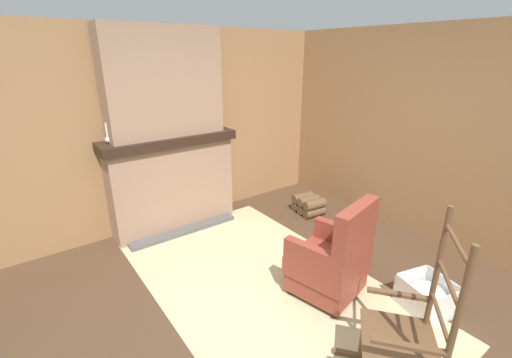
# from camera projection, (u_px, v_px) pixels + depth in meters

# --- Properties ---
(ground_plane) EXTENTS (14.00, 14.00, 0.00)m
(ground_plane) POSITION_uv_depth(u_px,v_px,m) (284.00, 323.00, 2.95)
(ground_plane) COLOR #4C3523
(wood_panel_wall_left) EXTENTS (0.06, 5.43, 2.51)m
(wood_panel_wall_left) POSITION_uv_depth(u_px,v_px,m) (161.00, 131.00, 4.36)
(wood_panel_wall_left) COLOR #9E7247
(wood_panel_wall_left) RESTS_ON ground
(wood_panel_wall_back) EXTENTS (5.43, 0.09, 2.51)m
(wood_panel_wall_back) POSITION_uv_depth(u_px,v_px,m) (453.00, 141.00, 3.86)
(wood_panel_wall_back) COLOR #9E7247
(wood_panel_wall_back) RESTS_ON ground
(fireplace_hearth) EXTENTS (0.58, 1.67, 1.24)m
(fireplace_hearth) POSITION_uv_depth(u_px,v_px,m) (173.00, 183.00, 4.41)
(fireplace_hearth) COLOR #9E7A60
(fireplace_hearth) RESTS_ON ground
(chimney_breast) EXTENTS (0.33, 1.38, 1.26)m
(chimney_breast) POSITION_uv_depth(u_px,v_px,m) (164.00, 83.00, 3.98)
(chimney_breast) COLOR #9E7A60
(chimney_breast) RESTS_ON fireplace_hearth
(area_rug) EXTENTS (3.29, 1.93, 0.01)m
(area_rug) POSITION_uv_depth(u_px,v_px,m) (266.00, 286.00, 3.41)
(area_rug) COLOR #C6B789
(area_rug) RESTS_ON ground
(armchair) EXTENTS (0.72, 0.72, 1.00)m
(armchair) POSITION_uv_depth(u_px,v_px,m) (332.00, 262.00, 3.18)
(armchair) COLOR brown
(armchair) RESTS_ON ground
(rocking_chair) EXTENTS (0.93, 0.89, 1.33)m
(rocking_chair) POSITION_uv_depth(u_px,v_px,m) (406.00, 344.00, 2.19)
(rocking_chair) COLOR brown
(rocking_chair) RESTS_ON ground
(firewood_stack) EXTENTS (0.45, 0.38, 0.25)m
(firewood_stack) POSITION_uv_depth(u_px,v_px,m) (308.00, 205.00, 4.95)
(firewood_stack) COLOR brown
(firewood_stack) RESTS_ON ground
(laundry_basket) EXTENTS (0.49, 0.48, 0.29)m
(laundry_basket) POSITION_uv_depth(u_px,v_px,m) (427.00, 295.00, 3.08)
(laundry_basket) COLOR white
(laundry_basket) RESTS_ON ground
(oil_lamp_vase) EXTENTS (0.09, 0.09, 0.23)m
(oil_lamp_vase) POSITION_uv_depth(u_px,v_px,m) (109.00, 136.00, 3.82)
(oil_lamp_vase) COLOR silver
(oil_lamp_vase) RESTS_ON fireplace_hearth
(storage_case) EXTENTS (0.16, 0.28, 0.13)m
(storage_case) POSITION_uv_depth(u_px,v_px,m) (208.00, 124.00, 4.53)
(storage_case) COLOR gray
(storage_case) RESTS_ON fireplace_hearth
(decorative_plate_on_mantel) EXTENTS (0.06, 0.22, 0.22)m
(decorative_plate_on_mantel) POSITION_uv_depth(u_px,v_px,m) (166.00, 126.00, 4.21)
(decorative_plate_on_mantel) COLOR red
(decorative_plate_on_mantel) RESTS_ON fireplace_hearth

